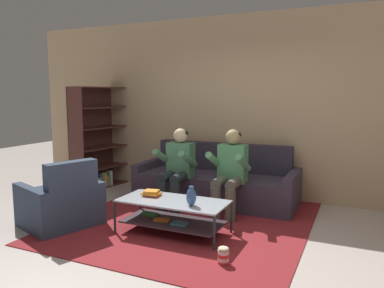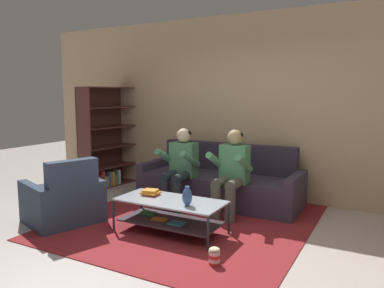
{
  "view_description": "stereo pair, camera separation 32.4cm",
  "coord_description": "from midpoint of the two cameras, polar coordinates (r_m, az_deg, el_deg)",
  "views": [
    {
      "loc": [
        1.64,
        -3.4,
        1.65
      ],
      "look_at": [
        -0.33,
        0.92,
        1.02
      ],
      "focal_mm": 35.0,
      "sensor_mm": 36.0,
      "label": 1
    },
    {
      "loc": [
        1.93,
        -3.26,
        1.65
      ],
      "look_at": [
        -0.33,
        0.92,
        1.02
      ],
      "focal_mm": 35.0,
      "sensor_mm": 36.0,
      "label": 2
    }
  ],
  "objects": [
    {
      "name": "ground",
      "position": [
        4.12,
        -3.51,
        -16.0
      ],
      "size": [
        16.8,
        16.8,
        0.0
      ],
      "primitive_type": "plane",
      "color": "beige"
    },
    {
      "name": "coffee_table",
      "position": [
        4.53,
        -5.1,
        -10.2
      ],
      "size": [
        1.3,
        0.59,
        0.4
      ],
      "color": "#AFB8C5",
      "rests_on": "ground"
    },
    {
      "name": "bookshelf",
      "position": [
        6.89,
        -15.61,
        -0.6
      ],
      "size": [
        0.49,
        1.16,
        1.78
      ],
      "color": "#502925",
      "rests_on": "ground"
    },
    {
      "name": "person_seated_left",
      "position": [
        5.42,
        -3.98,
        -3.21
      ],
      "size": [
        0.5,
        0.58,
        1.16
      ],
      "color": "#222C2F",
      "rests_on": "ground"
    },
    {
      "name": "back_partition",
      "position": [
        6.06,
        7.41,
        5.64
      ],
      "size": [
        8.4,
        0.12,
        2.9
      ],
      "primitive_type": "cube",
      "color": "#D0AF86",
      "rests_on": "ground"
    },
    {
      "name": "armchair",
      "position": [
        5.1,
        -21.02,
        -8.45
      ],
      "size": [
        1.04,
        1.07,
        0.86
      ],
      "color": "#303E54",
      "rests_on": "ground"
    },
    {
      "name": "vase",
      "position": [
        4.24,
        -2.32,
        -8.03
      ],
      "size": [
        0.11,
        0.11,
        0.22
      ],
      "color": "#325489",
      "rests_on": "coffee_table"
    },
    {
      "name": "couch",
      "position": [
        5.8,
        2.1,
        -5.96
      ],
      "size": [
        2.46,
        0.89,
        0.88
      ],
      "color": "#3C3345",
      "rests_on": "ground"
    },
    {
      "name": "book_stack",
      "position": [
        4.69,
        -8.16,
        -7.45
      ],
      "size": [
        0.23,
        0.18,
        0.07
      ],
      "color": "red",
      "rests_on": "coffee_table"
    },
    {
      "name": "person_seated_right",
      "position": [
        5.1,
        4.02,
        -3.82
      ],
      "size": [
        0.5,
        0.58,
        1.17
      ],
      "color": "#595A4B",
      "rests_on": "ground"
    },
    {
      "name": "popcorn_tub",
      "position": [
        3.8,
        2.28,
        -16.66
      ],
      "size": [
        0.11,
        0.11,
        0.18
      ],
      "color": "red",
      "rests_on": "ground"
    },
    {
      "name": "area_rug",
      "position": [
        5.12,
        -1.61,
        -11.14
      ],
      "size": [
        3.0,
        3.42,
        0.01
      ],
      "color": "maroon",
      "rests_on": "ground"
    }
  ]
}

